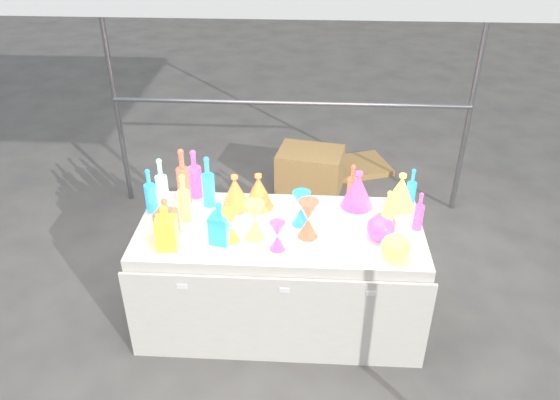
# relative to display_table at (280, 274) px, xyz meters

# --- Properties ---
(ground) EXTENTS (80.00, 80.00, 0.00)m
(ground) POSITION_rel_display_table_xyz_m (-0.00, 0.01, -0.37)
(ground) COLOR slate
(ground) RESTS_ON ground
(display_table) EXTENTS (1.84, 0.83, 0.75)m
(display_table) POSITION_rel_display_table_xyz_m (0.00, 0.00, 0.00)
(display_table) COLOR silver
(display_table) RESTS_ON ground
(cardboard_box_closed) EXTENTS (0.66, 0.53, 0.43)m
(cardboard_box_closed) POSITION_rel_display_table_xyz_m (0.19, 1.74, -0.16)
(cardboard_box_closed) COLOR tan
(cardboard_box_closed) RESTS_ON ground
(cardboard_box_flat) EXTENTS (0.82, 0.70, 0.06)m
(cardboard_box_flat) POSITION_rel_display_table_xyz_m (0.64, 2.20, -0.34)
(cardboard_box_flat) COLOR tan
(cardboard_box_flat) RESTS_ON ground
(bottle_1) EXTENTS (0.07, 0.07, 0.31)m
(bottle_1) POSITION_rel_display_table_xyz_m (-0.85, 0.15, 0.53)
(bottle_1) COLOR #188832
(bottle_1) RESTS_ON display_table
(bottle_2) EXTENTS (0.11, 0.11, 0.40)m
(bottle_2) POSITION_rel_display_table_xyz_m (-0.66, 0.28, 0.57)
(bottle_2) COLOR orange
(bottle_2) RESTS_ON display_table
(bottle_3) EXTENTS (0.10, 0.10, 0.35)m
(bottle_3) POSITION_rel_display_table_xyz_m (-0.60, 0.36, 0.55)
(bottle_3) COLOR blue
(bottle_3) RESTS_ON display_table
(bottle_4) EXTENTS (0.09, 0.09, 0.33)m
(bottle_4) POSITION_rel_display_table_xyz_m (-0.61, 0.06, 0.54)
(bottle_4) COLOR #127073
(bottle_4) RESTS_ON display_table
(bottle_5) EXTENTS (0.09, 0.09, 0.36)m
(bottle_5) POSITION_rel_display_table_xyz_m (-0.79, 0.21, 0.55)
(bottle_5) COLOR #D42A7F
(bottle_5) RESTS_ON display_table
(bottle_7) EXTENTS (0.09, 0.09, 0.36)m
(bottle_7) POSITION_rel_display_table_xyz_m (-0.49, 0.25, 0.56)
(bottle_7) COLOR #188832
(bottle_7) RESTS_ON display_table
(decanter_0) EXTENTS (0.13, 0.13, 0.29)m
(decanter_0) POSITION_rel_display_table_xyz_m (-0.66, -0.24, 0.52)
(decanter_0) COLOR red
(decanter_0) RESTS_ON display_table
(decanter_1) EXTENTS (0.14, 0.14, 0.28)m
(decanter_1) POSITION_rel_display_table_xyz_m (-0.68, -0.14, 0.52)
(decanter_1) COLOR orange
(decanter_1) RESTS_ON display_table
(decanter_2) EXTENTS (0.13, 0.13, 0.28)m
(decanter_2) POSITION_rel_display_table_xyz_m (-0.35, -0.16, 0.51)
(decanter_2) COLOR #188832
(decanter_2) RESTS_ON display_table
(hourglass_0) EXTENTS (0.14, 0.14, 0.25)m
(hourglass_0) POSITION_rel_display_table_xyz_m (0.18, -0.08, 0.50)
(hourglass_0) COLOR orange
(hourglass_0) RESTS_ON display_table
(hourglass_1) EXTENTS (0.10, 0.10, 0.19)m
(hourglass_1) POSITION_rel_display_table_xyz_m (-0.00, -0.22, 0.47)
(hourglass_1) COLOR blue
(hourglass_1) RESTS_ON display_table
(hourglass_2) EXTENTS (0.16, 0.16, 0.25)m
(hourglass_2) POSITION_rel_display_table_xyz_m (-0.15, -0.11, 0.50)
(hourglass_2) COLOR #127073
(hourglass_2) RESTS_ON display_table
(hourglass_4) EXTENTS (0.13, 0.13, 0.21)m
(hourglass_4) POSITION_rel_display_table_xyz_m (-0.29, -0.15, 0.48)
(hourglass_4) COLOR red
(hourglass_4) RESTS_ON display_table
(hourglass_5) EXTENTS (0.12, 0.12, 0.23)m
(hourglass_5) POSITION_rel_display_table_xyz_m (0.13, 0.05, 0.49)
(hourglass_5) COLOR #188832
(hourglass_5) RESTS_ON display_table
(globe_1) EXTENTS (0.18, 0.18, 0.14)m
(globe_1) POSITION_rel_display_table_xyz_m (0.68, -0.27, 0.45)
(globe_1) COLOR #127073
(globe_1) RESTS_ON display_table
(globe_2) EXTENTS (0.20, 0.20, 0.13)m
(globe_2) POSITION_rel_display_table_xyz_m (0.64, -0.03, 0.44)
(globe_2) COLOR orange
(globe_2) RESTS_ON display_table
(globe_3) EXTENTS (0.20, 0.20, 0.14)m
(globe_3) POSITION_rel_display_table_xyz_m (0.62, -0.08, 0.44)
(globe_3) COLOR blue
(globe_3) RESTS_ON display_table
(lampshade_0) EXTENTS (0.21, 0.21, 0.24)m
(lampshade_0) POSITION_rel_display_table_xyz_m (-0.31, 0.23, 0.50)
(lampshade_0) COLOR yellow
(lampshade_0) RESTS_ON display_table
(lampshade_1) EXTENTS (0.23, 0.23, 0.24)m
(lampshade_1) POSITION_rel_display_table_xyz_m (-0.15, 0.25, 0.50)
(lampshade_1) COLOR yellow
(lampshade_1) RESTS_ON display_table
(lampshade_2) EXTENTS (0.27, 0.27, 0.26)m
(lampshade_2) POSITION_rel_display_table_xyz_m (0.50, 0.29, 0.50)
(lampshade_2) COLOR blue
(lampshade_2) RESTS_ON display_table
(lampshade_3) EXTENTS (0.25, 0.25, 0.25)m
(lampshade_3) POSITION_rel_display_table_xyz_m (0.78, 0.29, 0.50)
(lampshade_3) COLOR #127073
(lampshade_3) RESTS_ON display_table
(bottle_8) EXTENTS (0.07, 0.07, 0.28)m
(bottle_8) POSITION_rel_display_table_xyz_m (0.85, 0.31, 0.52)
(bottle_8) COLOR #188832
(bottle_8) RESTS_ON display_table
(bottle_9) EXTENTS (0.07, 0.07, 0.28)m
(bottle_9) POSITION_rel_display_table_xyz_m (0.46, 0.35, 0.51)
(bottle_9) COLOR orange
(bottle_9) RESTS_ON display_table
(bottle_10) EXTENTS (0.06, 0.06, 0.26)m
(bottle_10) POSITION_rel_display_table_xyz_m (0.86, 0.04, 0.51)
(bottle_10) COLOR blue
(bottle_10) RESTS_ON display_table
(bottle_11) EXTENTS (0.08, 0.08, 0.32)m
(bottle_11) POSITION_rel_display_table_xyz_m (0.65, -0.04, 0.53)
(bottle_11) COLOR #127073
(bottle_11) RESTS_ON display_table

